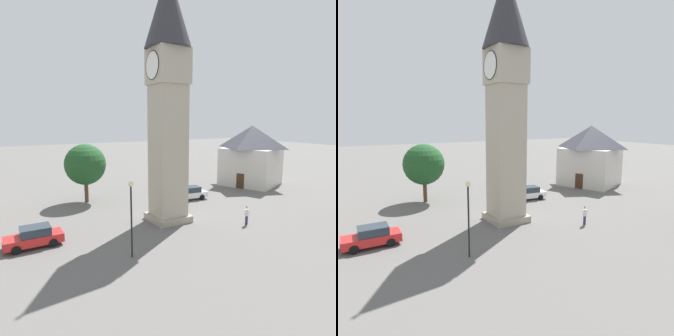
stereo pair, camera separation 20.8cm
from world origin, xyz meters
TOP-DOWN VIEW (x-y plane):
  - ground_plane at (0.00, 0.00)m, footprint 200.00×200.00m
  - clock_tower at (0.00, 0.00)m, footprint 4.14×4.14m
  - car_blue_kerb at (-5.16, 6.11)m, footprint 2.26×4.33m
  - car_silver_kerb at (-10.76, 6.34)m, footprint 4.12×4.11m
  - car_red_corner at (-0.03, -11.58)m, footprint 1.83×4.14m
  - pedestrian at (4.62, 5.53)m, footprint 0.27×0.56m
  - tree at (-10.21, -4.89)m, footprint 4.65×4.65m
  - building_corner_back at (-7.64, 18.76)m, footprint 9.88×10.01m
  - lamp_post at (5.24, -5.98)m, footprint 0.36×0.36m

SIDE VIEW (x-z plane):
  - ground_plane at x=0.00m, z-range 0.00..0.00m
  - car_blue_kerb at x=-5.16m, z-range 0.00..1.53m
  - car_silver_kerb at x=-10.76m, z-range 0.00..1.53m
  - car_red_corner at x=-0.03m, z-range 0.00..1.53m
  - pedestrian at x=4.62m, z-range 0.16..1.86m
  - lamp_post at x=5.24m, z-range 0.87..6.20m
  - tree at x=-10.21m, z-range 1.03..7.76m
  - building_corner_back at x=-7.64m, z-range 0.10..8.73m
  - clock_tower at x=0.00m, z-range 1.90..24.07m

